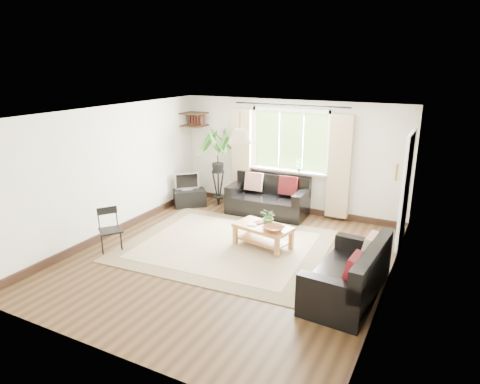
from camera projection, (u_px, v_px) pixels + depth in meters
The scene contains 24 objects.
floor at pixel (229, 258), 7.14m from camera, with size 5.50×5.50×0.00m, color black.
ceiling at pixel (228, 113), 6.44m from camera, with size 5.50×5.50×0.00m, color white.
wall_back at pixel (290, 157), 9.13m from camera, with size 5.00×0.02×2.40m, color beige.
wall_front at pixel (102, 257), 4.45m from camera, with size 5.00×0.02×2.40m, color beige.
wall_left at pixel (110, 172), 7.88m from camera, with size 0.02×5.50×2.40m, color beige.
wall_right at pixel (393, 214), 5.70m from camera, with size 0.02×5.50×2.40m, color beige.
rug at pixel (226, 245), 7.63m from camera, with size 3.44×2.95×0.02m, color beige.
window at pixel (290, 141), 8.99m from camera, with size 2.50×0.16×2.16m, color white, non-canonical shape.
door at pixel (405, 194), 7.22m from camera, with size 0.06×0.96×2.06m, color silver.
corner_shelf at pixel (194, 119), 9.70m from camera, with size 0.50×0.50×0.34m, color black, non-canonical shape.
pendant_lamp at pixel (240, 133), 6.88m from camera, with size 0.36×0.36×0.54m, color beige, non-canonical shape.
wall_sconce at pixel (395, 169), 5.83m from camera, with size 0.12×0.12×0.28m, color beige, non-canonical shape.
sofa_back at pixel (268, 197), 9.09m from camera, with size 1.66×0.83×0.78m, color black, non-canonical shape.
sofa_right at pixel (347, 271), 5.87m from camera, with size 0.82×1.65×0.78m, color black, non-canonical shape.
coffee_table at pixel (263, 236), 7.52m from camera, with size 0.99×0.54×0.41m, color brown, non-canonical shape.
table_plant at pixel (269, 217), 7.39m from camera, with size 0.29×0.25×0.33m, color #3B6729.
bowl at pixel (274, 229), 7.20m from camera, with size 0.35×0.35×0.09m, color brown.
book_a at pixel (248, 223), 7.54m from camera, with size 0.15×0.21×0.02m, color silver.
book_b at pixel (258, 221), 7.65m from camera, with size 0.16×0.21×0.02m, color brown.
tv_stand at pixel (190, 198), 9.68m from camera, with size 0.70×0.39×0.38m, color black.
tv at pixel (187, 181), 9.59m from camera, with size 0.54×0.18×0.41m, color #A5A5AA, non-canonical shape.
palm_stand at pixel (218, 168), 9.57m from camera, with size 0.67×0.67×1.72m, color black, non-canonical shape.
folding_chair at pixel (111, 231), 7.28m from camera, with size 0.39×0.39×0.76m, color black, non-canonical shape.
sill_plant at pixel (299, 165), 8.96m from camera, with size 0.14×0.10×0.27m, color #2D6023.
Camera 1 is at (3.13, -5.70, 3.15)m, focal length 32.00 mm.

